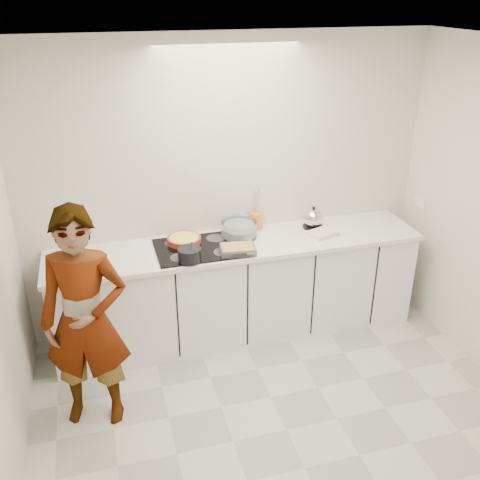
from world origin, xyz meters
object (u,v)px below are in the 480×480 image
object	(u,v)px
utensil_crock	(257,220)
cook	(85,321)
tart_dish	(184,239)
hob	(199,248)
mixing_bowl	(239,230)
kettle	(313,219)
saucepan	(190,254)
baking_dish	(237,249)

from	to	relation	value
utensil_crock	cook	size ratio (longest dim) A/B	0.09
tart_dish	hob	bearing A→B (deg)	-53.32
mixing_bowl	utensil_crock	bearing A→B (deg)	34.97
tart_dish	cook	world-z (taller)	cook
kettle	utensil_crock	size ratio (longest dim) A/B	1.53
mixing_bowl	kettle	bearing A→B (deg)	0.70
tart_dish	saucepan	size ratio (longest dim) A/B	1.40
tart_dish	saucepan	distance (m)	0.34
saucepan	kettle	bearing A→B (deg)	16.27
baking_dish	utensil_crock	world-z (taller)	utensil_crock
kettle	cook	xyz separation A→B (m)	(-2.04, -0.86, -0.17)
tart_dish	cook	bearing A→B (deg)	-134.93
baking_dish	utensil_crock	bearing A→B (deg)	55.93
tart_dish	kettle	bearing A→B (deg)	0.56
kettle	tart_dish	bearing A→B (deg)	-179.44
mixing_bowl	cook	size ratio (longest dim) A/B	0.25
baking_dish	hob	bearing A→B (deg)	148.75
saucepan	baking_dish	world-z (taller)	saucepan
tart_dish	baking_dish	size ratio (longest dim) A/B	1.03
hob	kettle	distance (m)	1.10
kettle	cook	world-z (taller)	cook
kettle	cook	size ratio (longest dim) A/B	0.14
saucepan	baking_dish	xyz separation A→B (m)	(0.40, 0.03, -0.02)
cook	mixing_bowl	bearing A→B (deg)	46.04
saucepan	mixing_bowl	size ratio (longest dim) A/B	0.56
kettle	utensil_crock	xyz separation A→B (m)	(-0.49, 0.14, -0.01)
baking_dish	kettle	xyz separation A→B (m)	(0.80, 0.32, 0.04)
baking_dish	kettle	world-z (taller)	kettle
utensil_crock	tart_dish	bearing A→B (deg)	-168.04
hob	cook	world-z (taller)	cook
saucepan	cook	size ratio (longest dim) A/B	0.14
baking_dish	kettle	size ratio (longest dim) A/B	1.36
saucepan	cook	bearing A→B (deg)	-148.47
hob	mixing_bowl	xyz separation A→B (m)	(0.39, 0.14, 0.06)
cook	saucepan	bearing A→B (deg)	45.03
tart_dish	mixing_bowl	xyz separation A→B (m)	(0.49, 0.00, 0.03)
hob	kettle	bearing A→B (deg)	7.55
hob	cook	xyz separation A→B (m)	(-0.95, -0.72, -0.08)
saucepan	baking_dish	size ratio (longest dim) A/B	0.74
hob	saucepan	world-z (taller)	saucepan
baking_dish	cook	world-z (taller)	cook
tart_dish	cook	distance (m)	1.21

